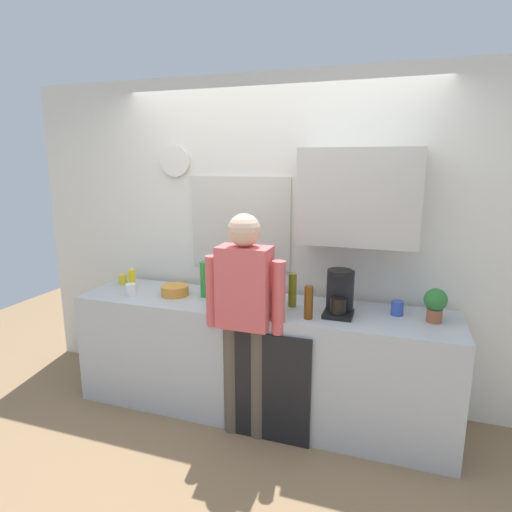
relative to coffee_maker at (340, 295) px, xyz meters
name	(u,v)px	position (x,y,z in m)	size (l,w,h in m)	color
ground_plane	(245,432)	(-0.60, -0.26, -1.03)	(8.00, 8.00, 0.00)	#8C6D4C
kitchen_counter	(258,358)	(-0.60, 0.04, -0.59)	(2.86, 0.64, 0.88)	#B2B7BC
dishwasher_panel	(271,389)	(-0.40, -0.29, -0.63)	(0.56, 0.02, 0.80)	black
back_wall_assembly	(284,234)	(-0.52, 0.44, 0.32)	(4.46, 0.42, 2.60)	silver
coffee_maker	(340,295)	(0.00, 0.00, 0.00)	(0.20, 0.20, 0.33)	black
bottle_red_vinegar	(251,297)	(-0.60, -0.14, -0.04)	(0.06, 0.06, 0.22)	maroon
bottle_amber_beer	(309,302)	(-0.19, -0.14, -0.03)	(0.06, 0.06, 0.23)	brown
bottle_dark_sauce	(257,289)	(-0.64, 0.12, -0.06)	(0.06, 0.06, 0.18)	black
bottle_clear_soda	(206,279)	(-1.06, 0.08, -0.01)	(0.09, 0.09, 0.28)	#2D8C33
bottle_olive_oil	(292,290)	(-0.35, 0.07, -0.02)	(0.06, 0.06, 0.25)	olive
bottle_green_wine	(280,289)	(-0.42, 0.00, 0.00)	(0.07, 0.07, 0.30)	#195923
cup_blue_mug	(397,308)	(0.38, 0.13, -0.10)	(0.08, 0.08, 0.10)	#3351B2
cup_white_mug	(131,290)	(-1.63, -0.09, -0.10)	(0.08, 0.08, 0.10)	white
cup_yellow_cup	(123,279)	(-1.89, 0.16, -0.10)	(0.07, 0.07, 0.09)	yellow
mixing_bowl	(175,290)	(-1.30, 0.03, -0.11)	(0.22, 0.22, 0.08)	orange
potted_plant	(435,303)	(0.62, 0.07, -0.01)	(0.15, 0.15, 0.23)	#9E5638
dish_soap	(132,278)	(-1.77, 0.12, -0.07)	(0.06, 0.06, 0.18)	yellow
person_at_sink	(245,309)	(-0.60, -0.26, -0.08)	(0.57, 0.22, 1.60)	brown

